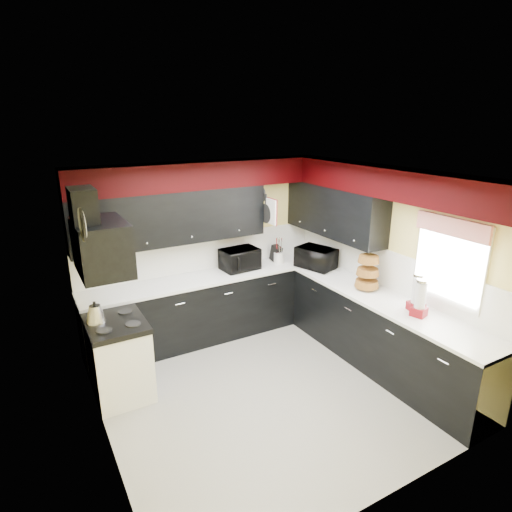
% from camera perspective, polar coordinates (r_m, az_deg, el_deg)
% --- Properties ---
extents(ground, '(3.60, 3.60, 0.00)m').
position_cam_1_polar(ground, '(5.30, 1.43, -17.19)').
color(ground, gray).
rests_on(ground, ground).
extents(wall_back, '(3.60, 0.06, 2.50)m').
position_cam_1_polar(wall_back, '(6.21, -7.03, 0.99)').
color(wall_back, '#E0C666').
rests_on(wall_back, ground).
extents(wall_right, '(0.06, 3.60, 2.50)m').
position_cam_1_polar(wall_right, '(5.77, 17.07, -1.02)').
color(wall_right, '#E0C666').
rests_on(wall_right, ground).
extents(wall_left, '(0.06, 3.60, 2.50)m').
position_cam_1_polar(wall_left, '(4.14, -20.62, -9.04)').
color(wall_left, '#E0C666').
rests_on(wall_left, ground).
extents(ceiling, '(3.60, 3.60, 0.06)m').
position_cam_1_polar(ceiling, '(4.36, 1.68, 10.72)').
color(ceiling, white).
rests_on(ceiling, wall_back).
extents(cab_back, '(3.60, 0.60, 0.90)m').
position_cam_1_polar(cab_back, '(6.23, -5.68, -6.76)').
color(cab_back, black).
rests_on(cab_back, ground).
extents(cab_right, '(0.60, 3.00, 0.90)m').
position_cam_1_polar(cab_right, '(5.69, 16.38, -10.03)').
color(cab_right, black).
rests_on(cab_right, ground).
extents(counter_back, '(3.62, 0.64, 0.04)m').
position_cam_1_polar(counter_back, '(6.05, -5.81, -2.72)').
color(counter_back, white).
rests_on(counter_back, cab_back).
extents(counter_right, '(0.64, 3.02, 0.04)m').
position_cam_1_polar(counter_right, '(5.49, 16.81, -5.68)').
color(counter_right, white).
rests_on(counter_right, cab_right).
extents(splash_back, '(3.60, 0.02, 0.50)m').
position_cam_1_polar(splash_back, '(6.22, -6.98, 0.44)').
color(splash_back, white).
rests_on(splash_back, counter_back).
extents(splash_right, '(0.02, 3.60, 0.50)m').
position_cam_1_polar(splash_right, '(5.78, 16.94, -1.60)').
color(splash_right, white).
rests_on(splash_right, counter_right).
extents(upper_back, '(2.60, 0.35, 0.70)m').
position_cam_1_polar(upper_back, '(5.74, -11.18, 5.07)').
color(upper_back, black).
rests_on(upper_back, wall_back).
extents(upper_right, '(0.35, 1.80, 0.70)m').
position_cam_1_polar(upper_right, '(6.14, 10.35, 5.95)').
color(upper_right, black).
rests_on(upper_right, wall_right).
extents(soffit_back, '(3.60, 0.36, 0.35)m').
position_cam_1_polar(soffit_back, '(5.82, -6.74, 10.71)').
color(soffit_back, black).
rests_on(soffit_back, wall_back).
extents(soffit_right, '(0.36, 3.24, 0.35)m').
position_cam_1_polar(soffit_right, '(5.28, 18.18, 9.20)').
color(soffit_right, black).
rests_on(soffit_right, wall_right).
extents(stove, '(0.60, 0.75, 0.86)m').
position_cam_1_polar(stove, '(5.22, -17.73, -13.10)').
color(stove, white).
rests_on(stove, ground).
extents(cooktop, '(0.62, 0.77, 0.06)m').
position_cam_1_polar(cooktop, '(5.01, -18.24, -8.57)').
color(cooktop, black).
rests_on(cooktop, stove).
extents(hood, '(0.50, 0.78, 0.55)m').
position_cam_1_polar(hood, '(4.68, -19.89, 1.14)').
color(hood, black).
rests_on(hood, wall_left).
extents(hood_duct, '(0.24, 0.40, 0.40)m').
position_cam_1_polar(hood_duct, '(4.57, -22.05, 5.94)').
color(hood_duct, black).
rests_on(hood_duct, wall_left).
extents(window, '(0.03, 0.86, 0.96)m').
position_cam_1_polar(window, '(5.13, 24.45, -0.69)').
color(window, white).
rests_on(window, wall_right).
extents(valance, '(0.04, 0.88, 0.20)m').
position_cam_1_polar(valance, '(4.98, 24.66, 3.56)').
color(valance, red).
rests_on(valance, wall_right).
extents(pan_top, '(0.03, 0.22, 0.40)m').
position_cam_1_polar(pan_top, '(6.17, 0.72, 8.19)').
color(pan_top, black).
rests_on(pan_top, upper_back).
extents(pan_mid, '(0.03, 0.28, 0.46)m').
position_cam_1_polar(pan_mid, '(6.11, 1.33, 5.69)').
color(pan_mid, black).
rests_on(pan_mid, upper_back).
extents(pan_low, '(0.03, 0.24, 0.42)m').
position_cam_1_polar(pan_low, '(6.33, 0.12, 5.87)').
color(pan_low, black).
rests_on(pan_low, upper_back).
extents(cut_board, '(0.03, 0.26, 0.35)m').
position_cam_1_polar(cut_board, '(6.00, 2.00, 5.95)').
color(cut_board, white).
rests_on(cut_board, upper_back).
extents(baskets, '(0.27, 0.27, 0.50)m').
position_cam_1_polar(baskets, '(5.63, 14.66, -2.02)').
color(baskets, brown).
rests_on(baskets, upper_right).
extents(clock, '(0.03, 0.30, 0.30)m').
position_cam_1_polar(clock, '(4.08, -22.19, 3.89)').
color(clock, black).
rests_on(clock, wall_left).
extents(deco_plate, '(0.03, 0.24, 0.24)m').
position_cam_1_polar(deco_plate, '(5.29, 20.57, 8.15)').
color(deco_plate, white).
rests_on(deco_plate, wall_right).
extents(toaster_oven, '(0.55, 0.47, 0.31)m').
position_cam_1_polar(toaster_oven, '(6.20, -2.12, -0.42)').
color(toaster_oven, black).
rests_on(toaster_oven, counter_back).
extents(microwave, '(0.52, 0.64, 0.30)m').
position_cam_1_polar(microwave, '(6.32, 8.03, -0.23)').
color(microwave, black).
rests_on(microwave, counter_right).
extents(utensil_crock, '(0.17, 0.17, 0.16)m').
position_cam_1_polar(utensil_crock, '(6.50, 3.06, -0.22)').
color(utensil_crock, silver).
rests_on(utensil_crock, counter_back).
extents(knife_block, '(0.12, 0.16, 0.25)m').
position_cam_1_polar(knife_block, '(6.56, 2.68, 0.33)').
color(knife_block, black).
rests_on(knife_block, counter_back).
extents(kettle, '(0.22, 0.22, 0.19)m').
position_cam_1_polar(kettle, '(5.01, -20.61, -7.22)').
color(kettle, '#ABAAAF').
rests_on(kettle, cooktop).
extents(dispenser_a, '(0.19, 0.19, 0.43)m').
position_cam_1_polar(dispenser_a, '(5.19, 20.72, -4.65)').
color(dispenser_a, maroon).
rests_on(dispenser_a, counter_right).
extents(dispenser_b, '(0.19, 0.19, 0.41)m').
position_cam_1_polar(dispenser_b, '(5.07, 21.07, -5.33)').
color(dispenser_b, '#5A1309').
rests_on(dispenser_b, counter_right).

